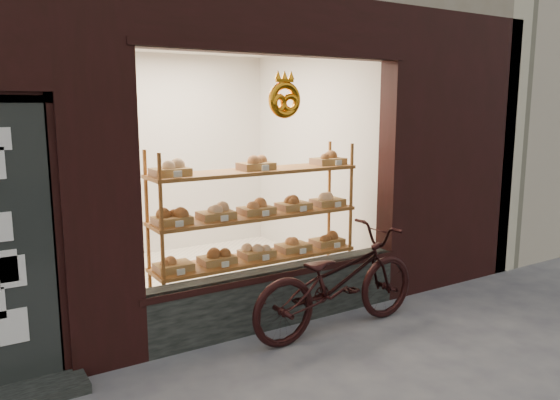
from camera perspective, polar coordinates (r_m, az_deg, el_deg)
display_shelf at (r=5.57m, az=-2.47°, el=-3.22°), size 2.20×0.45×1.70m
bicycle at (r=5.17m, az=6.02°, el=-8.39°), size 1.88×0.70×0.98m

